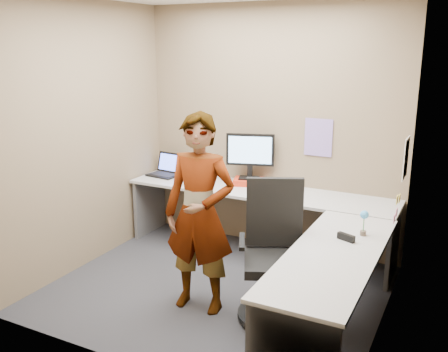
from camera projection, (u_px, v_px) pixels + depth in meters
The scene contains 20 objects.
ground at pixel (216, 289), 4.75m from camera, with size 3.00×3.00×0.00m, color #242429.
wall_back at pixel (271, 129), 5.52m from camera, with size 3.00×3.00×0.00m, color brown.
wall_right at pixel (392, 169), 3.74m from camera, with size 2.70×2.70×0.00m, color brown.
wall_left at pixel (85, 136), 5.06m from camera, with size 2.70×2.70×0.00m, color brown.
desk at pixel (276, 225), 4.74m from camera, with size 2.98×2.58×0.73m.
paper_ream at pixel (249, 182), 5.60m from camera, with size 0.33×0.24×0.07m, color #B52912.
monitor at pixel (250, 152), 5.53m from camera, with size 0.52×0.23×0.51m.
laptop at pixel (166, 170), 6.00m from camera, with size 0.39×0.34×0.26m.
trackball_mouse at pixel (182, 180), 5.71m from camera, with size 0.12×0.08×0.07m.
origami at pixel (227, 189), 5.32m from camera, with size 0.10×0.10×0.06m, color white.
stapler at pixel (346, 237), 4.00m from camera, with size 0.15×0.04×0.06m, color black.
flower at pixel (364, 219), 4.08m from camera, with size 0.07×0.07×0.22m.
calendar_purple at pixel (318, 137), 5.28m from camera, with size 0.30×0.01×0.40m, color #846BB7.
calendar_white at pixel (406, 158), 4.55m from camera, with size 0.01×0.28×0.38m, color white.
sticky_note_a at pixel (397, 200), 4.33m from camera, with size 0.01×0.07×0.07m, color #F2E059.
sticky_note_b at pixel (397, 212), 4.40m from camera, with size 0.01×0.07×0.07m, color pink.
sticky_note_c at pixel (394, 219), 4.30m from camera, with size 0.01×0.07×0.07m, color pink.
sticky_note_d at pixel (399, 198), 4.46m from camera, with size 0.01×0.07×0.07m, color #F2E059.
office_chair at pixel (274, 264), 4.18m from camera, with size 0.67×0.68×1.15m.
person at pixel (200, 214), 4.22m from camera, with size 0.63×0.41×1.73m, color #999399.
Camera 1 is at (2.02, -3.81, 2.26)m, focal length 40.00 mm.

